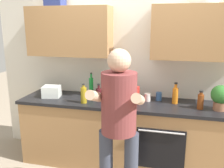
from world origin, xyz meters
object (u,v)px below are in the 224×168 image
Objects in this scene: bottle_soda at (91,86)px; knife_block at (115,88)px; person_standing at (119,119)px; bottle_wine at (99,93)px; potted_herb at (221,96)px; grocery_bag_crisps at (129,95)px; cup_tea at (159,96)px; grocery_bag_produce at (52,91)px; bottle_juice at (175,95)px; cup_coffee at (147,97)px; bottle_vinegar at (201,101)px; bottle_oil at (84,95)px.

knife_block is at bearing -1.19° from bottle_soda.
person_standing reaches higher than bottle_wine.
potted_herb is 1.46× the size of grocery_bag_crisps.
bottle_wine is at bearing -170.31° from cup_tea.
cup_tea is 0.54× the size of grocery_bag_crisps.
potted_herb is (0.71, -0.21, 0.11)m from cup_tea.
person_standing is at bearing -109.03° from cup_tea.
grocery_bag_crisps is (0.22, -0.16, -0.03)m from knife_block.
bottle_soda is 0.54m from grocery_bag_produce.
bottle_wine is 0.98m from bottle_juice.
cup_tea is at bearing -0.09° from bottle_soda.
knife_block is at bearing 143.88° from grocery_bag_crisps.
cup_tea is 0.37× the size of potted_herb.
cup_coffee is 0.91× the size of cup_tea.
potted_herb is (1.63, -0.21, 0.03)m from bottle_soda.
grocery_bag_crisps is (1.07, 0.01, 0.02)m from grocery_bag_produce.
potted_herb is 1.07m from grocery_bag_crisps.
bottle_vinegar is at bearing -26.98° from bottle_juice.
cup_coffee is (0.64, 0.08, -0.03)m from bottle_wine.
knife_block is (-1.08, 0.22, 0.03)m from bottle_vinegar.
knife_block is 1.56× the size of grocery_bag_crisps.
person_standing is 15.18× the size of cup_tea.
person_standing is 1.03m from bottle_juice.
bottle_soda reaches higher than grocery_bag_crisps.
bottle_soda is 1.13m from bottle_juice.
grocery_bag_crisps is at bearing -170.63° from bottle_juice.
bottle_vinegar is at bearing -8.96° from bottle_soda.
potted_herb is at bearing -2.96° from bottle_wine.
bottle_vinegar is at bearing -176.59° from potted_herb.
bottle_wine is 0.79m from cup_tea.
cup_coffee is 0.25m from grocery_bag_crisps.
knife_block is (0.19, 0.13, 0.05)m from bottle_wine.
knife_block is 1.31m from potted_herb.
bottle_oil is at bearing -125.01° from bottle_wine.
bottle_soda is at bearing 179.91° from cup_tea.
bottle_vinegar is 1.10m from knife_block.
cup_tea is at bearing 9.69° from bottle_wine.
person_standing is 8.20× the size of grocery_bag_crisps.
grocery_bag_crisps is (0.55, 0.16, -0.00)m from bottle_oil.
grocery_bag_crisps is at bearing 176.44° from bottle_vinegar.
person_standing is at bearing -35.08° from grocery_bag_produce.
bottle_oil reaches higher than bottle_vinegar.
bottle_juice is 2.68× the size of cup_coffee.
bottle_oil is 2.28× the size of cup_tea.
bottle_oil reaches higher than bottle_wine.
cup_tea is (0.78, 0.13, -0.03)m from bottle_wine.
bottle_vinegar is at bearing -4.02° from bottle_wine.
bottle_vinegar is (1.42, -0.22, -0.04)m from bottle_soda.
cup_coffee is (0.77, 0.28, -0.06)m from bottle_oil.
cup_coffee is at bearing 169.73° from potted_herb.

